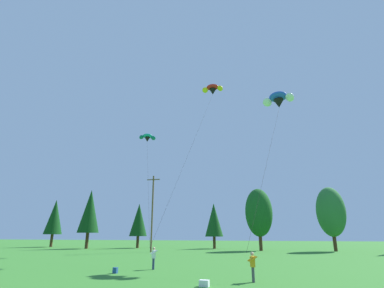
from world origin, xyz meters
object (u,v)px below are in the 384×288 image
(kite_flyer_mid, at_px, (253,264))
(parafoil_kite_far_teal, at_px, (147,138))
(parafoil_kite_high_red_yellow, at_px, (213,89))
(backpack, at_px, (115,270))
(utility_pole, at_px, (152,211))
(parafoil_kite_mid_blue_white, at_px, (278,100))
(picnic_cooler, at_px, (204,283))
(kite_flyer_near, at_px, (154,256))

(kite_flyer_mid, xyz_separation_m, parafoil_kite_far_teal, (-16.70, 24.10, 16.80))
(parafoil_kite_high_red_yellow, relative_size, backpack, 55.00)
(utility_pole, xyz_separation_m, parafoil_kite_mid_blue_white, (19.75, -12.93, 11.45))
(picnic_cooler, bearing_deg, parafoil_kite_high_red_yellow, -76.91)
(parafoil_kite_high_red_yellow, xyz_separation_m, picnic_cooler, (2.47, -21.45, -22.67))
(utility_pole, xyz_separation_m, backpack, (6.36, -24.52, -6.00))
(backpack, bearing_deg, kite_flyer_near, -119.09)
(kite_flyer_near, bearing_deg, parafoil_kite_mid_blue_white, 37.30)
(backpack, xyz_separation_m, picnic_cooler, (7.32, -4.11, -0.03))
(utility_pole, bearing_deg, picnic_cooler, -64.46)
(kite_flyer_near, height_order, parafoil_kite_far_teal, parafoil_kite_far_teal)
(parafoil_kite_far_teal, distance_m, picnic_cooler, 34.63)
(kite_flyer_mid, relative_size, parafoil_kite_high_red_yellow, 0.08)
(backpack, bearing_deg, parafoil_kite_mid_blue_white, -134.51)
(backpack, bearing_deg, parafoil_kite_far_teal, -68.28)
(utility_pole, relative_size, kite_flyer_mid, 7.01)
(kite_flyer_mid, height_order, parafoil_kite_far_teal, parafoil_kite_far_teal)
(parafoil_kite_high_red_yellow, bearing_deg, backpack, -105.63)
(backpack, bearing_deg, utility_pole, -70.85)
(backpack, bearing_deg, parafoil_kite_high_red_yellow, -101.02)
(backpack, height_order, picnic_cooler, backpack)
(utility_pole, relative_size, parafoil_kite_high_red_yellow, 0.54)
(kite_flyer_near, xyz_separation_m, parafoil_kite_far_teal, (-8.70, 19.30, 16.80))
(utility_pole, xyz_separation_m, picnic_cooler, (13.68, -28.63, -6.03))
(kite_flyer_mid, height_order, parafoil_kite_high_red_yellow, parafoil_kite_high_red_yellow)
(parafoil_kite_far_teal, xyz_separation_m, picnic_cooler, (14.13, -26.24, -17.62))
(utility_pole, height_order, parafoil_kite_mid_blue_white, parafoil_kite_mid_blue_white)
(parafoil_kite_high_red_yellow, bearing_deg, utility_pole, 147.37)
(utility_pole, relative_size, kite_flyer_near, 7.01)
(kite_flyer_mid, distance_m, backpack, 10.11)
(kite_flyer_near, bearing_deg, parafoil_kite_high_red_yellow, 78.45)
(parafoil_kite_high_red_yellow, xyz_separation_m, backpack, (-4.85, -17.34, -22.64))
(kite_flyer_near, distance_m, picnic_cooler, 8.85)
(kite_flyer_near, bearing_deg, parafoil_kite_far_teal, 114.25)
(parafoil_kite_high_red_yellow, xyz_separation_m, parafoil_kite_far_teal, (-11.66, 4.79, -5.04))
(kite_flyer_mid, xyz_separation_m, parafoil_kite_mid_blue_white, (3.50, 13.56, 16.65))
(backpack, bearing_deg, picnic_cooler, 155.27)
(utility_pole, height_order, kite_flyer_near, utility_pole)
(utility_pole, distance_m, parafoil_kite_high_red_yellow, 21.31)
(utility_pole, bearing_deg, parafoil_kite_mid_blue_white, -33.21)
(parafoil_kite_high_red_yellow, xyz_separation_m, parafoil_kite_mid_blue_white, (8.54, -5.75, -5.19))
(kite_flyer_near, relative_size, backpack, 4.23)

